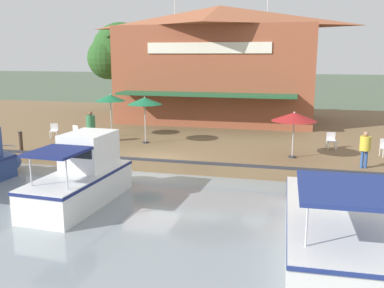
{
  "coord_description": "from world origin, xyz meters",
  "views": [
    {
      "loc": [
        18.01,
        6.6,
        5.4
      ],
      "look_at": [
        -1.0,
        1.83,
        1.3
      ],
      "focal_mm": 40.0,
      "sensor_mm": 36.0,
      "label": 1
    }
  ],
  "objects_px": {
    "cafe_chair_under_first_umbrella": "(74,132)",
    "mooring_post": "(21,141)",
    "motorboat_distant_upstream": "(87,176)",
    "waterfront_restaurant": "(219,63)",
    "cafe_chair_back_row_seat": "(54,130)",
    "motorboat_mid_row": "(333,216)",
    "person_at_quay_edge": "(365,145)",
    "tree_upstream_bank": "(118,54)",
    "patio_umbrella_back_row": "(110,98)",
    "person_mid_patio": "(91,123)",
    "cafe_chair_beside_entrance": "(331,140)",
    "patio_umbrella_near_quay_edge": "(145,101)",
    "patio_umbrella_by_entrance": "(294,117)"
  },
  "relations": [
    {
      "from": "cafe_chair_under_first_umbrella",
      "to": "mooring_post",
      "type": "relative_size",
      "value": 0.83
    },
    {
      "from": "cafe_chair_under_first_umbrella",
      "to": "motorboat_distant_upstream",
      "type": "bearing_deg",
      "value": 32.21
    },
    {
      "from": "waterfront_restaurant",
      "to": "cafe_chair_under_first_umbrella",
      "type": "bearing_deg",
      "value": -32.23
    },
    {
      "from": "cafe_chair_back_row_seat",
      "to": "motorboat_mid_row",
      "type": "relative_size",
      "value": 0.1
    },
    {
      "from": "cafe_chair_back_row_seat",
      "to": "person_at_quay_edge",
      "type": "height_order",
      "value": "person_at_quay_edge"
    },
    {
      "from": "tree_upstream_bank",
      "to": "mooring_post",
      "type": "bearing_deg",
      "value": 5.69
    },
    {
      "from": "patio_umbrella_back_row",
      "to": "person_mid_patio",
      "type": "relative_size",
      "value": 1.46
    },
    {
      "from": "cafe_chair_under_first_umbrella",
      "to": "person_at_quay_edge",
      "type": "bearing_deg",
      "value": 80.88
    },
    {
      "from": "person_at_quay_edge",
      "to": "motorboat_distant_upstream",
      "type": "height_order",
      "value": "motorboat_distant_upstream"
    },
    {
      "from": "waterfront_restaurant",
      "to": "cafe_chair_beside_entrance",
      "type": "height_order",
      "value": "waterfront_restaurant"
    },
    {
      "from": "waterfront_restaurant",
      "to": "mooring_post",
      "type": "relative_size",
      "value": 14.08
    },
    {
      "from": "patio_umbrella_near_quay_edge",
      "to": "cafe_chair_under_first_umbrella",
      "type": "height_order",
      "value": "patio_umbrella_near_quay_edge"
    },
    {
      "from": "motorboat_mid_row",
      "to": "person_at_quay_edge",
      "type": "bearing_deg",
      "value": 165.14
    },
    {
      "from": "cafe_chair_back_row_seat",
      "to": "tree_upstream_bank",
      "type": "distance_m",
      "value": 13.26
    },
    {
      "from": "patio_umbrella_by_entrance",
      "to": "person_at_quay_edge",
      "type": "height_order",
      "value": "patio_umbrella_by_entrance"
    },
    {
      "from": "cafe_chair_beside_entrance",
      "to": "tree_upstream_bank",
      "type": "distance_m",
      "value": 20.91
    },
    {
      "from": "person_at_quay_edge",
      "to": "motorboat_mid_row",
      "type": "bearing_deg",
      "value": -14.86
    },
    {
      "from": "patio_umbrella_near_quay_edge",
      "to": "person_at_quay_edge",
      "type": "relative_size",
      "value": 1.6
    },
    {
      "from": "patio_umbrella_by_entrance",
      "to": "cafe_chair_beside_entrance",
      "type": "height_order",
      "value": "patio_umbrella_by_entrance"
    },
    {
      "from": "cafe_chair_under_first_umbrella",
      "to": "tree_upstream_bank",
      "type": "relative_size",
      "value": 0.11
    },
    {
      "from": "motorboat_distant_upstream",
      "to": "tree_upstream_bank",
      "type": "xyz_separation_m",
      "value": [
        -20.49,
        -7.58,
        4.51
      ]
    },
    {
      "from": "motorboat_distant_upstream",
      "to": "mooring_post",
      "type": "distance_m",
      "value": 7.44
    },
    {
      "from": "waterfront_restaurant",
      "to": "motorboat_mid_row",
      "type": "distance_m",
      "value": 20.63
    },
    {
      "from": "cafe_chair_under_first_umbrella",
      "to": "motorboat_mid_row",
      "type": "height_order",
      "value": "motorboat_mid_row"
    },
    {
      "from": "person_at_quay_edge",
      "to": "motorboat_distant_upstream",
      "type": "relative_size",
      "value": 0.28
    },
    {
      "from": "motorboat_mid_row",
      "to": "patio_umbrella_back_row",
      "type": "bearing_deg",
      "value": -130.78
    },
    {
      "from": "mooring_post",
      "to": "cafe_chair_under_first_umbrella",
      "type": "bearing_deg",
      "value": 160.27
    },
    {
      "from": "waterfront_restaurant",
      "to": "person_mid_patio",
      "type": "distance_m",
      "value": 12.16
    },
    {
      "from": "cafe_chair_under_first_umbrella",
      "to": "person_at_quay_edge",
      "type": "distance_m",
      "value": 15.4
    },
    {
      "from": "person_at_quay_edge",
      "to": "patio_umbrella_by_entrance",
      "type": "bearing_deg",
      "value": -112.2
    },
    {
      "from": "person_mid_patio",
      "to": "cafe_chair_beside_entrance",
      "type": "bearing_deg",
      "value": 96.84
    },
    {
      "from": "cafe_chair_under_first_umbrella",
      "to": "person_mid_patio",
      "type": "distance_m",
      "value": 1.41
    },
    {
      "from": "cafe_chair_under_first_umbrella",
      "to": "person_at_quay_edge",
      "type": "relative_size",
      "value": 0.53
    },
    {
      "from": "cafe_chair_beside_entrance",
      "to": "person_mid_patio",
      "type": "xyz_separation_m",
      "value": [
        1.54,
        -12.85,
        0.63
      ]
    },
    {
      "from": "cafe_chair_beside_entrance",
      "to": "person_at_quay_edge",
      "type": "distance_m",
      "value": 3.88
    },
    {
      "from": "cafe_chair_beside_entrance",
      "to": "motorboat_distant_upstream",
      "type": "relative_size",
      "value": 0.15
    },
    {
      "from": "motorboat_mid_row",
      "to": "mooring_post",
      "type": "distance_m",
      "value": 15.69
    },
    {
      "from": "patio_umbrella_by_entrance",
      "to": "tree_upstream_bank",
      "type": "height_order",
      "value": "tree_upstream_bank"
    },
    {
      "from": "cafe_chair_beside_entrance",
      "to": "tree_upstream_bank",
      "type": "relative_size",
      "value": 0.11
    },
    {
      "from": "patio_umbrella_by_entrance",
      "to": "motorboat_distant_upstream",
      "type": "distance_m",
      "value": 9.91
    },
    {
      "from": "waterfront_restaurant",
      "to": "cafe_chair_back_row_seat",
      "type": "relative_size",
      "value": 16.87
    },
    {
      "from": "waterfront_restaurant",
      "to": "tree_upstream_bank",
      "type": "relative_size",
      "value": 1.91
    },
    {
      "from": "cafe_chair_back_row_seat",
      "to": "tree_upstream_bank",
      "type": "bearing_deg",
      "value": -174.29
    },
    {
      "from": "cafe_chair_beside_entrance",
      "to": "person_mid_patio",
      "type": "height_order",
      "value": "person_mid_patio"
    },
    {
      "from": "waterfront_restaurant",
      "to": "cafe_chair_beside_entrance",
      "type": "distance_m",
      "value": 12.37
    },
    {
      "from": "cafe_chair_under_first_umbrella",
      "to": "person_mid_patio",
      "type": "bearing_deg",
      "value": 76.43
    },
    {
      "from": "waterfront_restaurant",
      "to": "patio_umbrella_near_quay_edge",
      "type": "xyz_separation_m",
      "value": [
        9.9,
        -2.26,
        -1.88
      ]
    },
    {
      "from": "mooring_post",
      "to": "motorboat_mid_row",
      "type": "bearing_deg",
      "value": 69.67
    },
    {
      "from": "patio_umbrella_back_row",
      "to": "person_mid_patio",
      "type": "xyz_separation_m",
      "value": [
        1.97,
        -0.32,
        -1.2
      ]
    },
    {
      "from": "waterfront_restaurant",
      "to": "patio_umbrella_by_entrance",
      "type": "bearing_deg",
      "value": 26.55
    }
  ]
}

